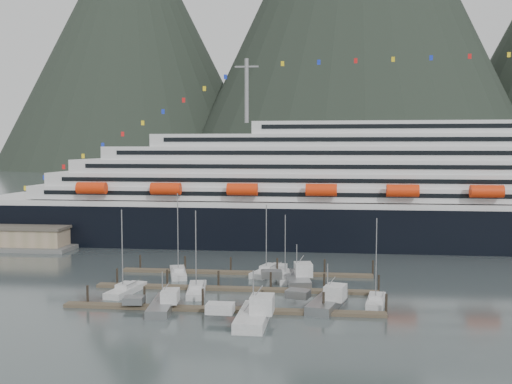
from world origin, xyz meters
TOP-DOWN VIEW (x-y plane):
  - ground at (0.00, 0.00)m, footprint 1600.00×1600.00m
  - mountains at (52.48, 588.54)m, footprint 870.00×440.00m
  - cruise_ship at (30.03, 54.94)m, footprint 210.00×30.40m
  - dock_near at (-4.93, -9.95)m, footprint 48.18×2.28m
  - dock_mid at (-4.93, 3.05)m, footprint 48.18×2.28m
  - dock_far at (-4.93, 16.05)m, footprint 48.18×2.28m
  - sailboat_a at (-22.59, -1.24)m, footprint 4.41×10.23m
  - sailboat_b at (-10.99, 0.27)m, footprint 4.46×11.04m
  - sailboat_d at (2.75, 12.55)m, footprint 4.01×10.80m
  - sailboat_e at (-17.45, 13.31)m, footprint 5.70×10.86m
  - sailboat_g at (-0.61, 16.95)m, footprint 6.46×11.98m
  - sailboat_h at (18.00, -3.16)m, footprint 3.73×8.96m
  - trawler_a at (-13.96, -10.15)m, footprint 8.42×11.62m
  - trawler_b at (0.26, -15.00)m, footprint 9.37×12.29m
  - trawler_d at (10.41, -5.82)m, footprint 9.80×12.74m
  - trawler_e at (4.97, 9.42)m, footprint 9.38×12.28m

SIDE VIEW (x-z plane):
  - ground at x=0.00m, z-range 0.00..0.00m
  - dock_near at x=-4.93m, z-range -1.29..1.91m
  - dock_mid at x=-4.93m, z-range -1.29..1.91m
  - dock_far at x=-4.93m, z-range -1.29..1.91m
  - sailboat_d at x=2.75m, z-range -5.79..6.60m
  - sailboat_h at x=18.00m, z-range -6.48..7.33m
  - sailboat_g at x=-0.61m, z-range -6.50..7.36m
  - sailboat_b at x=-10.99m, z-range -6.75..7.61m
  - sailboat_a at x=-22.59m, z-range -6.82..7.70m
  - sailboat_e at x=-17.45m, z-range -7.59..8.48m
  - trawler_a at x=-13.96m, z-range -2.27..3.92m
  - trawler_d at x=10.41m, z-range -2.72..4.56m
  - trawler_e at x=4.97m, z-range -2.89..4.81m
  - trawler_b at x=0.26m, z-range -3.02..4.99m
  - cruise_ship at x=30.03m, z-range -13.11..37.19m
  - mountains at x=52.48m, z-range -46.60..373.40m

